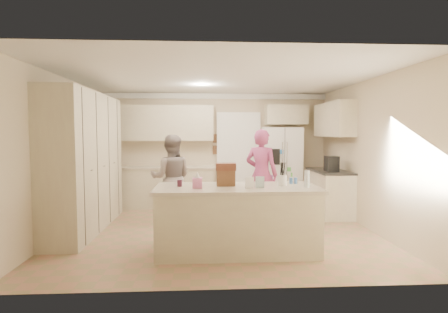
{
  "coord_description": "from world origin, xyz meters",
  "views": [
    {
      "loc": [
        -0.25,
        -5.92,
        1.67
      ],
      "look_at": [
        0.1,
        0.35,
        1.25
      ],
      "focal_mm": 28.0,
      "sensor_mm": 36.0,
      "label": 1
    }
  ],
  "objects": [
    {
      "name": "fridge_handle_l",
      "position": [
        1.47,
        1.69,
        1.05
      ],
      "size": [
        0.02,
        0.02,
        0.85
      ],
      "primitive_type": "cylinder",
      "color": "silver",
      "rests_on": "refrigerator"
    },
    {
      "name": "island_top",
      "position": [
        0.2,
        -1.1,
        0.9
      ],
      "size": [
        2.28,
        0.96,
        0.05
      ],
      "primitive_type": "cube",
      "color": "#BEB3A0",
      "rests_on": "island_base"
    },
    {
      "name": "coffee_maker",
      "position": [
        2.25,
        0.8,
        1.07
      ],
      "size": [
        0.22,
        0.28,
        0.3
      ],
      "primitive_type": "cube",
      "color": "black",
      "rests_on": "right_countertop"
    },
    {
      "name": "dollhouse_body",
      "position": [
        0.05,
        -1.0,
        1.04
      ],
      "size": [
        0.26,
        0.18,
        0.22
      ],
      "primitive_type": "cube",
      "color": "brown",
      "rests_on": "island_top"
    },
    {
      "name": "wall_frame_lower",
      "position": [
        0.02,
        2.27,
        1.28
      ],
      "size": [
        0.15,
        0.02,
        0.2
      ],
      "primitive_type": "cube",
      "color": "brown",
      "rests_on": "wall_back"
    },
    {
      "name": "dollhouse_roof",
      "position": [
        0.05,
        -1.0,
        1.2
      ],
      "size": [
        0.28,
        0.2,
        0.1
      ],
      "primitive_type": "cube",
      "color": "#592D1E",
      "rests_on": "dollhouse_body"
    },
    {
      "name": "wall_front",
      "position": [
        0.0,
        -2.31,
        1.3
      ],
      "size": [
        5.2,
        0.02,
        2.6
      ],
      "primitive_type": "cube",
      "color": "beige",
      "rests_on": "ground"
    },
    {
      "name": "floor",
      "position": [
        0.0,
        0.0,
        -0.01
      ],
      "size": [
        5.2,
        4.6,
        0.02
      ],
      "primitive_type": "cube",
      "color": "#A5775D",
      "rests_on": "ground"
    },
    {
      "name": "ceiling",
      "position": [
        0.0,
        0.0,
        2.61
      ],
      "size": [
        5.2,
        4.6,
        0.02
      ],
      "primitive_type": "cube",
      "color": "white",
      "rests_on": "wall_back"
    },
    {
      "name": "jam_jar",
      "position": [
        -0.6,
        -1.05,
        0.97
      ],
      "size": [
        0.07,
        0.07,
        0.09
      ],
      "primitive_type": "cylinder",
      "color": "#59263F",
      "rests_on": "island_top"
    },
    {
      "name": "utensil_crock",
      "position": [
        0.85,
        -1.05,
        1.0
      ],
      "size": [
        0.13,
        0.13,
        0.15
      ],
      "primitive_type": "cylinder",
      "color": "white",
      "rests_on": "island_top"
    },
    {
      "name": "fridge_handle_r",
      "position": [
        1.57,
        1.69,
        1.05
      ],
      "size": [
        0.02,
        0.02,
        0.85
      ],
      "primitive_type": "cylinder",
      "color": "silver",
      "rests_on": "refrigerator"
    },
    {
      "name": "back_countertop",
      "position": [
        -1.15,
        1.99,
        0.9
      ],
      "size": [
        2.24,
        0.63,
        0.04
      ],
      "primitive_type": "cube",
      "color": "#BEB3A0",
      "rests_on": "back_base_cab"
    },
    {
      "name": "doorway_casing",
      "position": [
        0.55,
        2.24,
        1.05
      ],
      "size": [
        1.02,
        0.03,
        2.22
      ],
      "primitive_type": "cube",
      "color": "white",
      "rests_on": "floor"
    },
    {
      "name": "tissue_box",
      "position": [
        -0.35,
        -1.2,
        1.0
      ],
      "size": [
        0.13,
        0.13,
        0.14
      ],
      "primitive_type": "cube",
      "color": "pink",
      "rests_on": "island_top"
    },
    {
      "name": "greeting_card_b",
      "position": [
        0.5,
        -1.25,
        1.01
      ],
      "size": [
        0.12,
        0.05,
        0.16
      ],
      "primitive_type": "cube",
      "rotation": [
        0.15,
        0.0,
        -0.1
      ],
      "color": "silver",
      "rests_on": "island_top"
    },
    {
      "name": "tissue_plume",
      "position": [
        -0.35,
        -1.2,
        1.1
      ],
      "size": [
        0.08,
        0.08,
        0.08
      ],
      "primitive_type": "cone",
      "color": "white",
      "rests_on": "tissue_box"
    },
    {
      "name": "right_base_cab",
      "position": [
        2.3,
        1.0,
        0.44
      ],
      "size": [
        0.6,
        1.2,
        0.88
      ],
      "primitive_type": "cube",
      "color": "#C3B79C",
      "rests_on": "floor"
    },
    {
      "name": "fridge_magnets",
      "position": [
        1.52,
        1.7,
        0.9
      ],
      "size": [
        0.76,
        0.02,
        1.44
      ],
      "primitive_type": null,
      "color": "tan",
      "rests_on": "refrigerator"
    },
    {
      "name": "wall_back",
      "position": [
        0.0,
        2.31,
        1.3
      ],
      "size": [
        5.2,
        0.02,
        2.6
      ],
      "primitive_type": "cube",
      "color": "beige",
      "rests_on": "ground"
    },
    {
      "name": "refrigerator",
      "position": [
        1.52,
        2.06,
        0.9
      ],
      "size": [
        0.96,
        0.78,
        1.8
      ],
      "primitive_type": "cube",
      "rotation": [
        0.0,
        0.0,
        -0.1
      ],
      "color": "white",
      "rests_on": "floor"
    },
    {
      "name": "fridge_dispenser",
      "position": [
        1.3,
        1.7,
        1.15
      ],
      "size": [
        0.22,
        0.03,
        0.35
      ],
      "primitive_type": "cube",
      "color": "black",
      "rests_on": "refrigerator"
    },
    {
      "name": "shaker_salt",
      "position": [
        1.02,
        -0.88,
        0.97
      ],
      "size": [
        0.05,
        0.05,
        0.09
      ],
      "primitive_type": "cylinder",
      "color": "#3A68AE",
      "rests_on": "island_top"
    },
    {
      "name": "teen_girl",
      "position": [
        0.85,
        0.74,
        0.87
      ],
      "size": [
        0.76,
        0.67,
        1.75
      ],
      "primitive_type": "imported",
      "rotation": [
        0.0,
        0.0,
        2.64
      ],
      "color": "#A64283",
      "rests_on": "floor"
    },
    {
      "name": "island_base",
      "position": [
        0.2,
        -1.1,
        0.44
      ],
      "size": [
        2.2,
        0.9,
        0.88
      ],
      "primitive_type": "cube",
      "color": "#C3B79C",
      "rests_on": "floor"
    },
    {
      "name": "right_upper_cab",
      "position": [
        2.43,
        1.2,
        1.95
      ],
      "size": [
        0.35,
        1.5,
        0.7
      ],
      "primitive_type": "cube",
      "color": "#C3B79C",
      "rests_on": "wall_right"
    },
    {
      "name": "fridge_seam",
      "position": [
        1.52,
        1.71,
        0.9
      ],
      "size": [
        0.02,
        0.02,
        1.78
      ],
      "primitive_type": "cube",
      "color": "gray",
      "rests_on": "refrigerator"
    },
    {
      "name": "pantry_bank",
      "position": [
        -2.3,
        0.2,
        1.18
      ],
      "size": [
        0.6,
        2.6,
        2.35
      ],
      "primitive_type": "cube",
      "color": "#C3B79C",
      "rests_on": "floor"
    },
    {
      "name": "doorway_opening",
      "position": [
        0.55,
        2.28,
        1.05
      ],
      "size": [
        0.9,
        0.06,
        2.1
      ],
      "primitive_type": "cube",
      "color": "black",
      "rests_on": "floor"
    },
    {
      "name": "shaker_pepper",
      "position": [
        1.09,
        -0.88,
        0.97
      ],
      "size": [
        0.05,
        0.05,
        0.09
      ],
      "primitive_type": "cylinder",
      "color": "#3A68AE",
      "rests_on": "island_top"
    },
    {
      "name": "back_base_cab",
      "position": [
        -1.15,
        2.0,
        0.44
      ],
      "size": [
        2.2,
        0.6,
        0.88
      ],
      "primitive_type": "cube",
      "color": "#C3B79C",
      "rests_on": "floor"
    },
    {
      "name": "wall_right",
      "position": [
        2.61,
        0.0,
        1.3
      ],
      "size": [
        0.02,
        4.6,
        2.6
      ],
      "primitive_type": "cube",
      "color": "beige",
      "rests_on": "ground"
    },
    {
      "name": "water_bottle",
      "position": [
        1.15,
        -1.25,
        1.04
      ],
      "size": [
        0.07,
        0.07,
        0.24
      ],
      "primitive_type": "cylinder",
      "color": "silver",
      "rests_on": "island_top"
    },
    {
      "name": "right_countertop",
      "position": [
        2.29,
        1.0,
        0.9
      ],
      "size": [
        0.63,
        1.24,
        0.04
      ],
      "primitive_type": "cube",
      "color": "#2D2B28",
      "rests_on": "right_base_cab"
    },
    {
      "name": "teen_boy",
      "position": [
        -0.89,
        0.73,
        0.82
      ],
      "size": [
        0.81,
        0.63,
        1.64
      ],
      "primitive_type": "imported",
      "rotation": [
        0.0,
        0.0,
        3.16
      ],
      "color": "gray",
      "rests_on": "floor"
    },
    {
      "name": "crown_back",
      "position": [
        0.0,
        2.26,
        2.53
      ],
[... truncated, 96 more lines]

